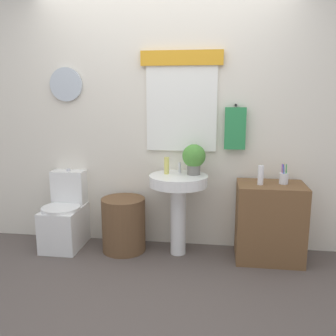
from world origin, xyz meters
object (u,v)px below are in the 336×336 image
object	(u,v)px
wooden_cabinet	(269,222)
toothbrush_cup	(284,178)
soap_bottle	(167,166)
potted_plant	(194,158)
lotion_bottle	(261,175)
toilet	(65,218)
pedestal_sink	(178,194)
laundry_hamper	(124,225)

from	to	relation	value
wooden_cabinet	toothbrush_cup	size ratio (longest dim) A/B	3.95
soap_bottle	toothbrush_cup	bearing A→B (deg)	-1.59
soap_bottle	toothbrush_cup	xyz separation A→B (m)	(1.09, -0.03, -0.08)
soap_bottle	potted_plant	bearing A→B (deg)	2.20
lotion_bottle	toilet	bearing A→B (deg)	177.80
lotion_bottle	pedestal_sink	bearing A→B (deg)	176.96
soap_bottle	potted_plant	distance (m)	0.27
potted_plant	lotion_bottle	size ratio (longest dim) A/B	1.65
soap_bottle	potted_plant	size ratio (longest dim) A/B	0.56
lotion_bottle	toothbrush_cup	world-z (taller)	toothbrush_cup
wooden_cabinet	potted_plant	world-z (taller)	potted_plant
wooden_cabinet	soap_bottle	world-z (taller)	soap_bottle
lotion_bottle	laundry_hamper	bearing A→B (deg)	178.23
pedestal_sink	potted_plant	distance (m)	0.38
wooden_cabinet	soap_bottle	distance (m)	1.10
potted_plant	toothbrush_cup	xyz separation A→B (m)	(0.83, -0.04, -0.16)
toilet	pedestal_sink	world-z (taller)	pedestal_sink
pedestal_sink	laundry_hamper	bearing A→B (deg)	180.00
laundry_hamper	soap_bottle	distance (m)	0.74
laundry_hamper	wooden_cabinet	distance (m)	1.41
wooden_cabinet	lotion_bottle	world-z (taller)	lotion_bottle
toilet	toothbrush_cup	world-z (taller)	toothbrush_cup
soap_bottle	lotion_bottle	distance (m)	0.88
potted_plant	lotion_bottle	distance (m)	0.63
pedestal_sink	wooden_cabinet	size ratio (longest dim) A/B	1.07
soap_bottle	pedestal_sink	bearing A→B (deg)	-22.62
wooden_cabinet	toothbrush_cup	bearing A→B (deg)	10.49
laundry_hamper	wooden_cabinet	bearing A→B (deg)	0.00
lotion_bottle	toothbrush_cup	size ratio (longest dim) A/B	0.95
pedestal_sink	toothbrush_cup	xyz separation A→B (m)	(0.97, 0.02, 0.18)
pedestal_sink	soap_bottle	bearing A→B (deg)	157.38
toilet	lotion_bottle	xyz separation A→B (m)	(1.92, -0.07, 0.52)
soap_bottle	potted_plant	world-z (taller)	potted_plant
toilet	wooden_cabinet	distance (m)	2.03
toilet	pedestal_sink	distance (m)	1.21
toilet	toothbrush_cup	size ratio (longest dim) A/B	4.22
pedestal_sink	lotion_bottle	size ratio (longest dim) A/B	4.47
laundry_hamper	lotion_bottle	distance (m)	1.41
pedestal_sink	lotion_bottle	distance (m)	0.78
potted_plant	toothbrush_cup	world-z (taller)	potted_plant
laundry_hamper	soap_bottle	bearing A→B (deg)	6.71
pedestal_sink	wooden_cabinet	world-z (taller)	pedestal_sink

